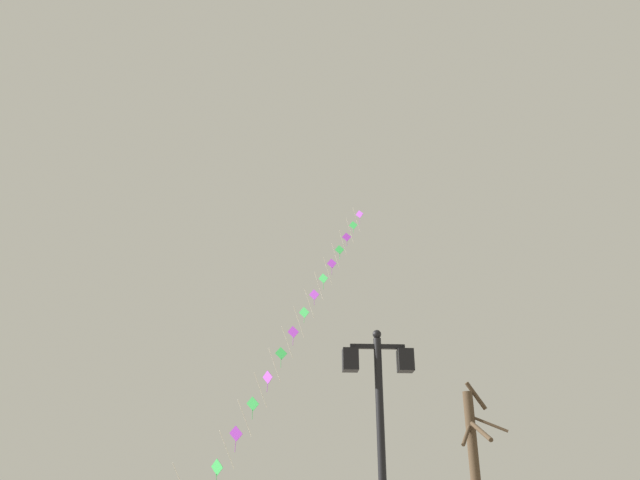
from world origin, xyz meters
The scene contains 3 objects.
twin_lantern_lamp_post centered at (2.43, 8.42, 3.10)m, with size 1.28×0.28×4.47m.
kite_train centered at (1.48, 22.04, 8.91)m, with size 7.13×12.45×16.58m.
bare_tree centered at (6.28, 15.91, 2.52)m, with size 1.51×1.50×4.98m.
Camera 1 is at (0.78, -2.45, 1.47)m, focal length 34.24 mm.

